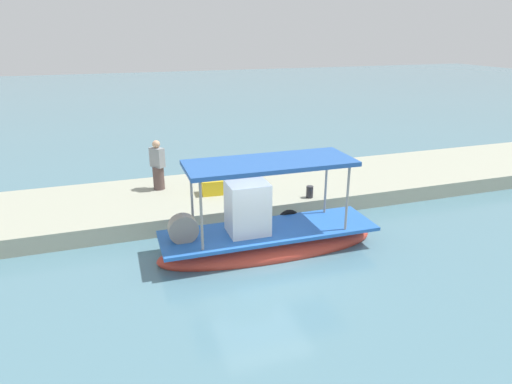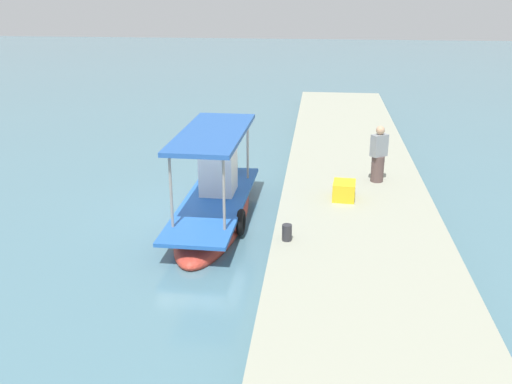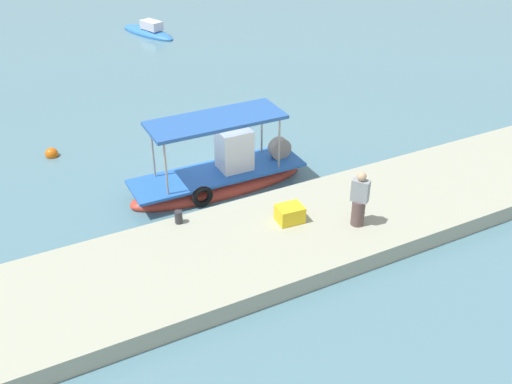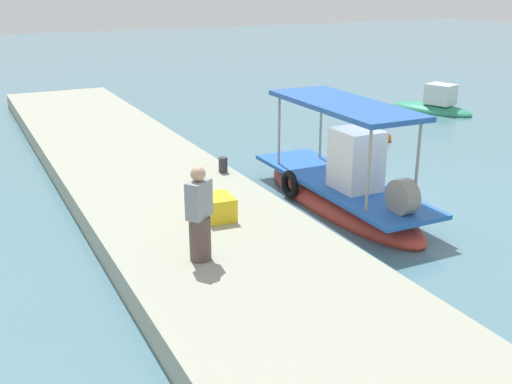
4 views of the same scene
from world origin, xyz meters
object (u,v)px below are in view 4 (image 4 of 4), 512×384
object	(u,v)px
main_fishing_boat	(342,189)
moored_boat_mid	(433,107)
marker_buoy	(384,138)
mooring_bollard	(223,165)
cargo_crate	(218,207)
fisherman_near_bollard	(199,218)

from	to	relation	value
main_fishing_boat	moored_boat_mid	size ratio (longest dim) A/B	1.59
main_fishing_boat	marker_buoy	size ratio (longest dim) A/B	12.88
mooring_bollard	cargo_crate	size ratio (longest dim) A/B	0.52
main_fishing_boat	mooring_bollard	world-z (taller)	main_fishing_boat
cargo_crate	moored_boat_mid	size ratio (longest dim) A/B	0.20
main_fishing_boat	marker_buoy	xyz separation A→B (m)	(-4.87, 5.19, -0.37)
main_fishing_boat	marker_buoy	world-z (taller)	main_fishing_boat
fisherman_near_bollard	mooring_bollard	world-z (taller)	fisherman_near_bollard
fisherman_near_bollard	moored_boat_mid	world-z (taller)	fisherman_near_bollard
mooring_bollard	moored_boat_mid	world-z (taller)	moored_boat_mid
main_fishing_boat	moored_boat_mid	xyz separation A→B (m)	(-8.09, 10.37, -0.27)
cargo_crate	marker_buoy	xyz separation A→B (m)	(-5.51, 8.87, -0.72)
moored_boat_mid	cargo_crate	bearing A→B (deg)	-58.13
main_fishing_boat	fisherman_near_bollard	world-z (taller)	main_fishing_boat
marker_buoy	moored_boat_mid	xyz separation A→B (m)	(-3.22, 5.17, 0.11)
fisherman_near_bollard	moored_boat_mid	size ratio (longest dim) A/B	0.44
main_fishing_boat	mooring_bollard	size ratio (longest dim) A/B	15.80
main_fishing_boat	marker_buoy	bearing A→B (deg)	133.16
mooring_bollard	moored_boat_mid	bearing A→B (deg)	114.33
fisherman_near_bollard	marker_buoy	bearing A→B (deg)	126.01
fisherman_near_bollard	marker_buoy	xyz separation A→B (m)	(-7.24, 9.96, -1.27)
fisherman_near_bollard	moored_boat_mid	distance (m)	18.43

